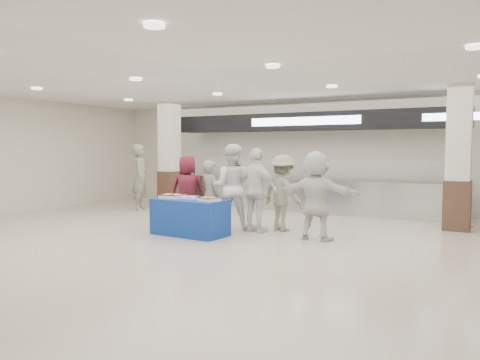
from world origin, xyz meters
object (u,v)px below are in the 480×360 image
Objects in this scene: soldier_a at (210,194)px; civilian_white at (316,195)px; display_table at (190,217)px; sheet_cake_left at (172,196)px; sheet_cake_right at (209,199)px; civilian_maroon at (188,191)px; chef_short at (256,190)px; chef_tall at (231,187)px; soldier_b at (283,193)px; cupcake_tray at (188,198)px; soldier_bg at (141,177)px.

soldier_a is 2.56m from civilian_white.
soldier_a is at bearing 98.42° from display_table.
civilian_white is (2.93, 0.82, 0.08)m from sheet_cake_left.
soldier_a reaches higher than sheet_cake_right.
civilian_maroon is 1.69m from chef_short.
chef_tall reaches higher than sheet_cake_right.
civilian_maroon is 0.94× the size of civilian_white.
soldier_a is at bearing 169.33° from civilian_maroon.
civilian_maroon is at bearing 39.42° from soldier_b.
display_table is at bearing 177.20° from sheet_cake_right.
civilian_maroon is (-0.57, 0.77, 0.04)m from cupcake_tray.
cupcake_tray is at bearing 113.67° from soldier_a.
civilian_maroon is at bearing 131.72° from display_table.
soldier_b is (1.92, 1.44, 0.03)m from sheet_cake_left.
soldier_a is 1.16m from chef_short.
display_table is 0.65m from sheet_cake_right.
cupcake_tray is at bearing 51.41° from chef_short.
soldier_bg is at bearing -54.32° from civilian_maroon.
chef_tall is (0.47, 0.16, 0.18)m from soldier_a.
soldier_bg is (-3.05, 2.43, 0.16)m from sheet_cake_left.
soldier_bg is at bearing 9.82° from soldier_b.
chef_tall reaches higher than civilian_maroon.
civilian_white is (2.47, 0.83, 0.51)m from display_table.
soldier_b is (1.50, 1.46, 0.05)m from cupcake_tray.
soldier_a is at bearing 13.76° from chef_short.
soldier_bg is at bearing -40.58° from chef_tall.
sheet_cake_left is at bearing 77.04° from civilian_maroon.
chef_tall is 0.68m from chef_short.
cupcake_tray is (-0.05, -0.01, 0.41)m from display_table.
civilian_maroon is at bearing -4.93° from chef_tall.
soldier_bg reaches higher than chef_short.
civilian_white is at bearing 15.62° from sheet_cake_left.
soldier_bg reaches higher than soldier_b.
soldier_b is at bearing 174.03° from civilian_maroon.
chef_tall is (0.43, 1.06, 0.17)m from cupcake_tray.
sheet_cake_right is at bearing 70.10° from chef_short.
sheet_cake_left is 1.80m from chef_short.
civilian_white is 6.19m from soldier_bg.
cupcake_tray is (-0.54, 0.01, -0.01)m from sheet_cake_right.
chef_short is (0.68, -0.09, -0.04)m from chef_tall.
civilian_maroon is 0.99× the size of soldier_b.
sheet_cake_left is at bearing 29.91° from chef_tall.
chef_tall reaches higher than soldier_b.
soldier_b is (1.54, 0.56, 0.07)m from soldier_a.
soldier_a is at bearing -0.46° from civilian_white.
display_table is 0.93× the size of soldier_b.
chef_short is at bearing 45.07° from display_table.
soldier_bg is at bearing 141.53° from sheet_cake_left.
sheet_cake_right is at bearing -1.56° from cupcake_tray.
soldier_b is 0.87× the size of soldier_bg.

